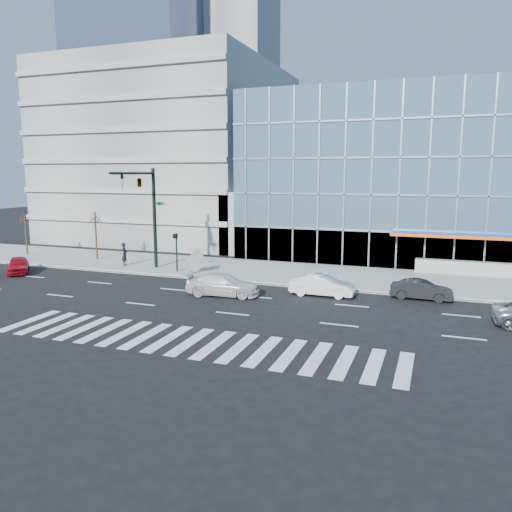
# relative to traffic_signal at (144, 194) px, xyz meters

# --- Properties ---
(ground) EXTENTS (160.00, 160.00, 0.00)m
(ground) POSITION_rel_traffic_signal_xyz_m (11.00, -4.57, -6.16)
(ground) COLOR black
(ground) RESTS_ON ground
(sidewalk) EXTENTS (120.00, 8.00, 0.15)m
(sidewalk) POSITION_rel_traffic_signal_xyz_m (11.00, 3.43, -6.09)
(sidewalk) COLOR gray
(sidewalk) RESTS_ON ground
(theatre_building) EXTENTS (42.00, 26.00, 15.00)m
(theatre_building) POSITION_rel_traffic_signal_xyz_m (25.00, 21.43, 1.34)
(theatre_building) COLOR #73A1BF
(theatre_building) RESTS_ON ground
(parking_garage) EXTENTS (24.00, 24.00, 20.00)m
(parking_garage) POSITION_rel_traffic_signal_xyz_m (-9.00, 21.43, 3.84)
(parking_garage) COLOR gray
(parking_garage) RESTS_ON ground
(ramp_block) EXTENTS (6.00, 8.00, 6.00)m
(ramp_block) POSITION_rel_traffic_signal_xyz_m (5.00, 13.43, -3.16)
(ramp_block) COLOR gray
(ramp_block) RESTS_ON ground
(tower_far_west) EXTENTS (16.00, 16.00, 76.00)m
(tower_far_west) POSITION_rel_traffic_signal_xyz_m (-31.00, 53.43, 31.84)
(tower_far_west) COLOR #48577E
(tower_far_west) RESTS_ON ground
(tower_far_mid) EXTENTS (13.00, 13.00, 60.00)m
(tower_far_mid) POSITION_rel_traffic_signal_xyz_m (-47.00, 59.43, 23.84)
(tower_far_mid) COLOR #48577E
(tower_far_mid) RESTS_ON ground
(tower_backdrop) EXTENTS (14.00, 14.00, 48.00)m
(tower_backdrop) POSITION_rel_traffic_signal_xyz_m (-19.00, 65.43, 17.84)
(tower_backdrop) COLOR gray
(tower_backdrop) RESTS_ON ground
(traffic_signal) EXTENTS (1.14, 5.74, 8.00)m
(traffic_signal) POSITION_rel_traffic_signal_xyz_m (0.00, 0.00, 0.00)
(traffic_signal) COLOR black
(traffic_signal) RESTS_ON sidewalk
(ped_signal_post) EXTENTS (0.30, 0.33, 3.00)m
(ped_signal_post) POSITION_rel_traffic_signal_xyz_m (2.50, 0.37, -4.02)
(ped_signal_post) COLOR black
(ped_signal_post) RESTS_ON sidewalk
(street_tree_near) EXTENTS (1.10, 1.10, 4.23)m
(street_tree_near) POSITION_rel_traffic_signal_xyz_m (-7.00, 2.93, -2.39)
(street_tree_near) COLOR #332319
(street_tree_near) RESTS_ON sidewalk
(street_tree_far) EXTENTS (1.10, 1.10, 3.87)m
(street_tree_far) POSITION_rel_traffic_signal_xyz_m (-15.00, 2.93, -2.72)
(street_tree_far) COLOR #332319
(street_tree_far) RESTS_ON sidewalk
(white_suv) EXTENTS (5.00, 2.52, 1.39)m
(white_suv) POSITION_rel_traffic_signal_xyz_m (8.78, -4.86, -5.47)
(white_suv) COLOR silver
(white_suv) RESTS_ON ground
(white_sedan) EXTENTS (4.13, 1.51, 1.35)m
(white_sedan) POSITION_rel_traffic_signal_xyz_m (14.78, -2.77, -5.49)
(white_sedan) COLOR white
(white_sedan) RESTS_ON ground
(dark_sedan) EXTENTS (3.76, 1.40, 1.23)m
(dark_sedan) POSITION_rel_traffic_signal_xyz_m (20.78, -1.57, -5.55)
(dark_sedan) COLOR black
(dark_sedan) RESTS_ON ground
(red_sedan) EXTENTS (3.65, 3.79, 1.28)m
(red_sedan) POSITION_rel_traffic_signal_xyz_m (-9.22, -3.83, -5.53)
(red_sedan) COLOR maroon
(red_sedan) RESTS_ON ground
(pedestrian) EXTENTS (0.65, 0.80, 1.90)m
(pedestrian) POSITION_rel_traffic_signal_xyz_m (-2.87, 1.22, -5.07)
(pedestrian) COLOR black
(pedestrian) RESTS_ON sidewalk
(tilted_panel) EXTENTS (1.76, 0.61, 1.83)m
(tilted_panel) POSITION_rel_traffic_signal_xyz_m (4.13, 0.61, -5.10)
(tilted_panel) COLOR gray
(tilted_panel) RESTS_ON sidewalk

